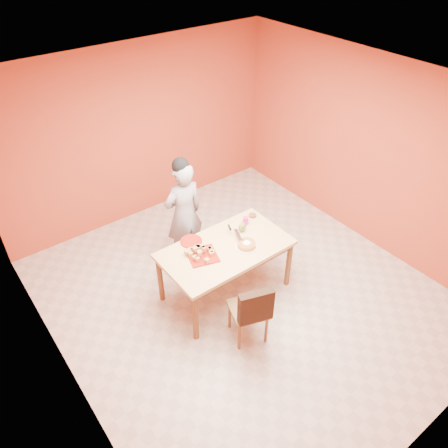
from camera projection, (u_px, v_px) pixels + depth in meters
floor at (243, 295)px, 5.76m from camera, size 5.00×5.00×0.00m
ceiling at (250, 96)px, 4.13m from camera, size 5.00×5.00×0.00m
wall_back at (139, 134)px, 6.52m from camera, size 4.50×0.00×4.50m
wall_left at (50, 302)px, 3.86m from camera, size 0.00×5.00×5.00m
wall_right at (371, 154)px, 6.03m from camera, size 0.00×5.00×5.00m
dining_table at (226, 253)px, 5.41m from camera, size 1.60×0.90×0.76m
dining_chair at (250, 309)px, 4.96m from camera, size 0.53×0.59×0.90m
pastry_pile at (203, 252)px, 5.19m from camera, size 0.30×0.30×0.10m
person at (184, 214)px, 5.89m from camera, size 0.57×0.39×1.55m
pastry_platter at (203, 256)px, 5.22m from camera, size 0.43×0.43×0.02m
red_dinner_plate at (191, 241)px, 5.44m from camera, size 0.34×0.34×0.02m
white_cake_plate at (246, 247)px, 5.36m from camera, size 0.33×0.33×0.01m
sponge_cake at (247, 245)px, 5.34m from camera, size 0.27×0.27×0.05m
cake_server at (238, 235)px, 5.44m from camera, size 0.13×0.24×0.01m
egg_ornament at (242, 227)px, 5.57m from camera, size 0.12×0.11×0.13m
magenta_glass at (246, 221)px, 5.71m from camera, size 0.08×0.08×0.11m
checker_tin at (253, 216)px, 5.86m from camera, size 0.13×0.13×0.03m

